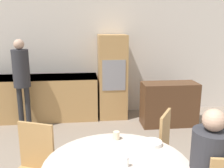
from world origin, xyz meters
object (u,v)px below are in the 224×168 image
chair_far_right (156,146)px  cup (116,135)px  oven_unit (112,77)px  chair_far_left (33,167)px  bowl_centre (152,143)px  sideboard (169,104)px  person_standing (21,74)px

chair_far_right → cup: (-0.49, -0.22, 0.26)m
oven_unit → chair_far_right: 2.48m
oven_unit → chair_far_left: bearing=-111.7°
chair_far_right → bowl_centre: (-0.16, -0.39, 0.24)m
cup → sideboard: bearing=58.5°
sideboard → chair_far_right: size_ratio=1.10×
bowl_centre → sideboard: bearing=67.1°
chair_far_left → bowl_centre: bearing=17.0°
person_standing → bowl_centre: (1.76, -2.34, -0.26)m
chair_far_right → bowl_centre: chair_far_right is taller
sideboard → cup: 2.48m
oven_unit → chair_far_right: oven_unit is taller
sideboard → chair_far_right: bearing=-113.0°
oven_unit → sideboard: 1.26m
sideboard → bowl_centre: sideboard is taller
bowl_centre → chair_far_right: bearing=67.7°
chair_far_right → cup: chair_far_right is taller
bowl_centre → cup: bearing=153.8°
oven_unit → sideboard: (1.03, -0.59, -0.44)m
chair_far_right → person_standing: 2.79m
oven_unit → person_standing: 1.76m
sideboard → chair_far_left: chair_far_left is taller
oven_unit → bowl_centre: size_ratio=9.01×
sideboard → chair_far_left: bearing=-134.6°
oven_unit → chair_far_left: oven_unit is taller
sideboard → cup: (-1.28, -2.09, 0.38)m
cup → chair_far_left: bearing=-176.3°
person_standing → cup: size_ratio=20.01×
chair_far_right → oven_unit: bearing=-142.7°
sideboard → bowl_centre: 2.47m
chair_far_left → person_standing: 2.37m
sideboard → chair_far_right: (-0.79, -1.86, 0.12)m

